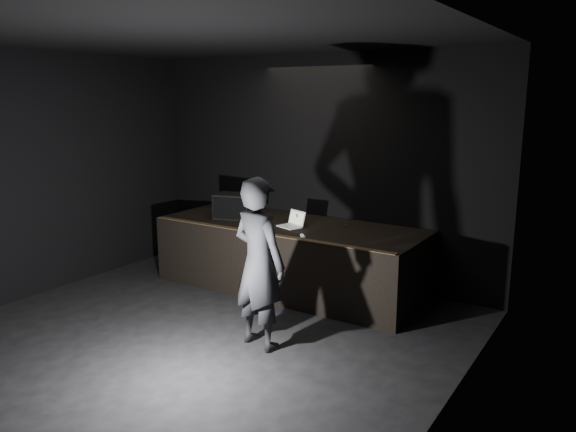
# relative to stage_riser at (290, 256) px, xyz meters

# --- Properties ---
(ground) EXTENTS (7.00, 7.00, 0.00)m
(ground) POSITION_rel_stage_riser_xyz_m (0.00, -2.73, -0.50)
(ground) COLOR black
(ground) RESTS_ON ground
(room_walls) EXTENTS (6.10, 7.10, 3.52)m
(room_walls) POSITION_rel_stage_riser_xyz_m (0.00, -2.73, 1.52)
(room_walls) COLOR black
(room_walls) RESTS_ON ground
(stage_riser) EXTENTS (4.00, 1.50, 1.00)m
(stage_riser) POSITION_rel_stage_riser_xyz_m (0.00, 0.00, 0.00)
(stage_riser) COLOR black
(stage_riser) RESTS_ON ground
(riser_lip) EXTENTS (3.92, 0.10, 0.01)m
(riser_lip) POSITION_rel_stage_riser_xyz_m (0.00, -0.71, 0.51)
(riser_lip) COLOR brown
(riser_lip) RESTS_ON stage_riser
(stage_monitor) EXTENTS (0.66, 0.55, 0.38)m
(stage_monitor) POSITION_rel_stage_riser_xyz_m (-0.94, -0.13, 0.69)
(stage_monitor) COLOR black
(stage_monitor) RESTS_ON stage_riser
(cable) EXTENTS (0.90, 0.05, 0.02)m
(cable) POSITION_rel_stage_riser_xyz_m (-1.45, 0.17, 0.51)
(cable) COLOR black
(cable) RESTS_ON stage_riser
(laptop) EXTENTS (0.40, 0.38, 0.23)m
(laptop) POSITION_rel_stage_riser_xyz_m (0.12, -0.13, 0.56)
(laptop) COLOR white
(laptop) RESTS_ON stage_riser
(beer_can) EXTENTS (0.08, 0.08, 0.18)m
(beer_can) POSITION_rel_stage_riser_xyz_m (0.17, -0.03, 0.59)
(beer_can) COLOR silver
(beer_can) RESTS_ON stage_riser
(plastic_cup) EXTENTS (0.07, 0.07, 0.09)m
(plastic_cup) POSITION_rel_stage_riser_xyz_m (0.77, 0.28, 0.55)
(plastic_cup) COLOR white
(plastic_cup) RESTS_ON stage_riser
(wii_remote) EXTENTS (0.14, 0.15, 0.03)m
(wii_remote) POSITION_rel_stage_riser_xyz_m (0.58, -0.60, 0.52)
(wii_remote) COLOR white
(wii_remote) RESTS_ON stage_riser
(person) EXTENTS (0.80, 0.60, 1.99)m
(person) POSITION_rel_stage_riser_xyz_m (0.76, -1.88, 0.50)
(person) COLOR black
(person) RESTS_ON ground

